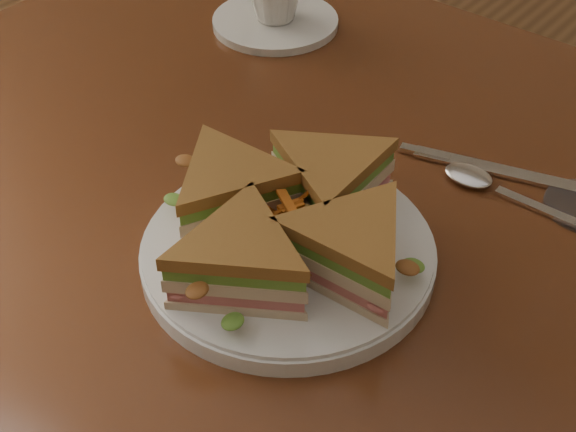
{
  "coord_description": "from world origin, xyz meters",
  "views": [
    {
      "loc": [
        0.28,
        -0.49,
        1.23
      ],
      "look_at": [
        -0.02,
        -0.1,
        0.8
      ],
      "focal_mm": 50.0,
      "sensor_mm": 36.0,
      "label": 1
    }
  ],
  "objects_px": {
    "table": "(370,286)",
    "plate": "(288,253)",
    "sandwich_wedges": "(288,221)",
    "saucer": "(275,22)",
    "spoon": "(490,186)",
    "knife": "(501,172)"
  },
  "relations": [
    {
      "from": "table",
      "to": "saucer",
      "type": "height_order",
      "value": "saucer"
    },
    {
      "from": "knife",
      "to": "saucer",
      "type": "bearing_deg",
      "value": 148.5
    },
    {
      "from": "plate",
      "to": "sandwich_wedges",
      "type": "bearing_deg",
      "value": 104.04
    },
    {
      "from": "table",
      "to": "knife",
      "type": "height_order",
      "value": "knife"
    },
    {
      "from": "spoon",
      "to": "knife",
      "type": "xyz_separation_m",
      "value": [
        -0.0,
        0.03,
        -0.0
      ]
    },
    {
      "from": "sandwich_wedges",
      "to": "spoon",
      "type": "bearing_deg",
      "value": 65.17
    },
    {
      "from": "table",
      "to": "sandwich_wedges",
      "type": "relative_size",
      "value": 4.7
    },
    {
      "from": "sandwich_wedges",
      "to": "knife",
      "type": "distance_m",
      "value": 0.24
    },
    {
      "from": "table",
      "to": "plate",
      "type": "height_order",
      "value": "plate"
    },
    {
      "from": "sandwich_wedges",
      "to": "spoon",
      "type": "height_order",
      "value": "sandwich_wedges"
    },
    {
      "from": "plate",
      "to": "saucer",
      "type": "xyz_separation_m",
      "value": [
        -0.27,
        0.32,
        -0.0
      ]
    },
    {
      "from": "table",
      "to": "plate",
      "type": "xyz_separation_m",
      "value": [
        -0.02,
        -0.1,
        0.11
      ]
    },
    {
      "from": "table",
      "to": "saucer",
      "type": "xyz_separation_m",
      "value": [
        -0.3,
        0.22,
        0.1
      ]
    },
    {
      "from": "plate",
      "to": "saucer",
      "type": "bearing_deg",
      "value": 130.72
    },
    {
      "from": "table",
      "to": "saucer",
      "type": "relative_size",
      "value": 7.66
    },
    {
      "from": "table",
      "to": "spoon",
      "type": "bearing_deg",
      "value": 54.45
    },
    {
      "from": "sandwich_wedges",
      "to": "saucer",
      "type": "xyz_separation_m",
      "value": [
        -0.27,
        0.32,
        -0.04
      ]
    },
    {
      "from": "plate",
      "to": "knife",
      "type": "height_order",
      "value": "plate"
    },
    {
      "from": "table",
      "to": "plate",
      "type": "relative_size",
      "value": 4.8
    },
    {
      "from": "table",
      "to": "saucer",
      "type": "bearing_deg",
      "value": 144.01
    },
    {
      "from": "spoon",
      "to": "knife",
      "type": "height_order",
      "value": "spoon"
    },
    {
      "from": "table",
      "to": "sandwich_wedges",
      "type": "height_order",
      "value": "sandwich_wedges"
    }
  ]
}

